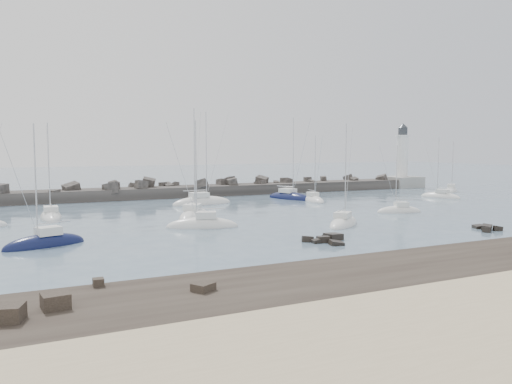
# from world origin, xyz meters

# --- Properties ---
(ground) EXTENTS (400.00, 400.00, 0.00)m
(ground) POSITION_xyz_m (0.00, 0.00, 0.00)
(ground) COLOR slate
(ground) RESTS_ON ground
(rock_shelf) EXTENTS (140.00, 12.02, 1.90)m
(rock_shelf) POSITION_xyz_m (0.37, -22.00, 0.02)
(rock_shelf) COLOR black
(rock_shelf) RESTS_ON ground
(rock_cluster_near) EXTENTS (4.13, 4.26, 1.31)m
(rock_cluster_near) POSITION_xyz_m (-3.89, -8.84, 0.02)
(rock_cluster_near) COLOR black
(rock_cluster_near) RESTS_ON ground
(rock_cluster_far) EXTENTS (2.92, 3.30, 1.03)m
(rock_cluster_far) POSITION_xyz_m (14.54, -10.65, 0.09)
(rock_cluster_far) COLOR black
(rock_cluster_far) RESTS_ON ground
(breakwater) EXTENTS (115.00, 7.59, 5.06)m
(breakwater) POSITION_xyz_m (-7.94, 38.02, 0.32)
(breakwater) COLOR #312E2C
(breakwater) RESTS_ON ground
(lighthouse) EXTENTS (7.00, 7.00, 14.60)m
(lighthouse) POSITION_xyz_m (47.00, 38.00, 3.09)
(lighthouse) COLOR gray
(lighthouse) RESTS_ON ground
(sailboat_1) EXTENTS (2.53, 7.90, 12.48)m
(sailboat_1) POSITION_xyz_m (-25.69, 18.10, 0.13)
(sailboat_1) COLOR white
(sailboat_1) RESTS_ON ground
(sailboat_2) EXTENTS (7.45, 4.43, 11.52)m
(sailboat_2) POSITION_xyz_m (-27.27, -0.18, 0.15)
(sailboat_2) COLOR #0E153C
(sailboat_2) RESTS_ON ground
(sailboat_3) EXTENTS (7.26, 9.20, 14.40)m
(sailboat_3) POSITION_xyz_m (-9.91, 11.27, 0.14)
(sailboat_3) COLOR white
(sailboat_3) RESTS_ON ground
(sailboat_4) EXTENTS (9.74, 3.69, 15.10)m
(sailboat_4) POSITION_xyz_m (-4.01, 24.82, 0.15)
(sailboat_4) COLOR white
(sailboat_4) RESTS_ON ground
(sailboat_5) EXTENTS (8.07, 4.84, 12.39)m
(sailboat_5) POSITION_xyz_m (-11.47, 3.63, 0.15)
(sailboat_5) COLOR white
(sailboat_5) RESTS_ON ground
(sailboat_6) EXTENTS (3.50, 7.44, 11.38)m
(sailboat_6) POSITION_xyz_m (13.52, 21.04, 0.13)
(sailboat_6) COLOR white
(sailboat_6) RESTS_ON ground
(sailboat_7) EXTENTS (7.36, 6.71, 12.10)m
(sailboat_7) POSITION_xyz_m (3.09, -1.64, 0.13)
(sailboat_7) COLOR white
(sailboat_7) RESTS_ON ground
(sailboat_8) EXTENTS (5.56, 9.69, 14.60)m
(sailboat_8) POSITION_xyz_m (12.01, 26.09, 0.14)
(sailboat_8) COLOR #0E153C
(sailboat_8) RESTS_ON ground
(sailboat_9) EXTENTS (6.30, 3.72, 9.73)m
(sailboat_9) POSITION_xyz_m (16.23, 4.18, 0.13)
(sailboat_9) COLOR white
(sailboat_9) RESTS_ON ground
(sailboat_10) EXTENTS (4.30, 7.42, 11.27)m
(sailboat_10) POSITION_xyz_m (36.48, 16.61, 0.13)
(sailboat_10) COLOR white
(sailboat_10) RESTS_ON ground
(sailboat_12) EXTENTS (6.58, 5.72, 10.80)m
(sailboat_12) POSITION_xyz_m (47.38, 24.36, 0.14)
(sailboat_12) COLOR white
(sailboat_12) RESTS_ON ground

